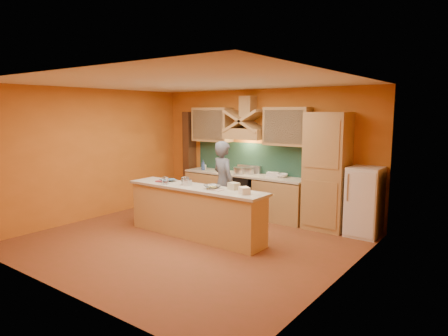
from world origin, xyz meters
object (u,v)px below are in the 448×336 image
Objects in this scene: fridge at (365,202)px; person at (223,183)px; mixing_bowl at (213,187)px; stove at (244,194)px; kitchen_scale at (187,183)px.

fridge is 0.76× the size of person.
mixing_bowl is at bearing -138.11° from fridge.
fridge is 2.75m from person.
stove is at bearing 107.46° from mixing_bowl.
mixing_bowl is at bearing 1.58° from kitchen_scale.
person is at bearing -82.27° from stove.
kitchen_scale is (-0.11, -0.98, 0.13)m from person.
kitchen_scale is (-2.68, -1.92, 0.35)m from fridge.
person is 1.00m from kitchen_scale.
mixing_bowl is (0.59, -1.89, 0.53)m from stove.
fridge is at bearing 0.00° from stove.
fridge is at bearing 34.37° from kitchen_scale.
stove is 0.52× the size of person.
fridge is at bearing 41.89° from mixing_bowl.
mixing_bowl is at bearing 138.25° from person.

